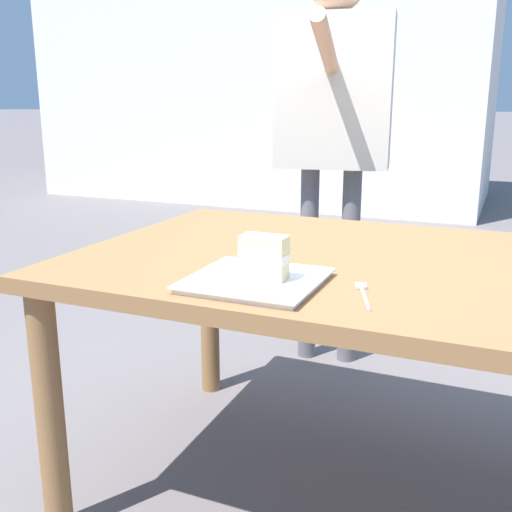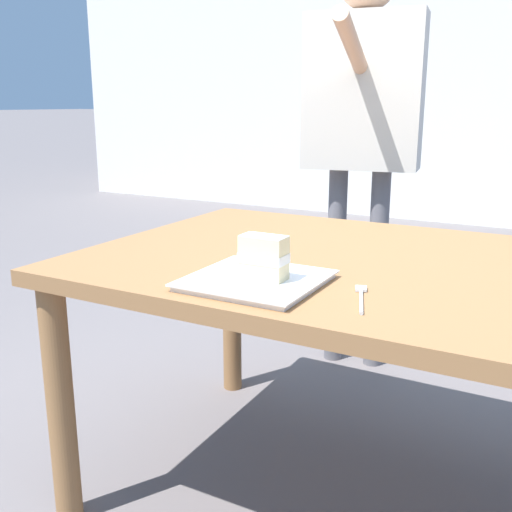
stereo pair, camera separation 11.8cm
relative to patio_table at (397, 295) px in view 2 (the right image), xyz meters
name	(u,v)px [view 2 (the right image)]	position (x,y,z in m)	size (l,w,h in m)	color
ground_plane	(384,509)	(0.00, 0.00, -0.62)	(160.00, 160.00, 0.00)	slate
patio_table	(397,295)	(0.00, 0.00, 0.00)	(1.59, 0.98, 0.70)	olive
dessert_plate	(256,281)	(-0.23, -0.31, 0.09)	(0.28, 0.28, 0.02)	white
cake_slice	(264,257)	(-0.21, -0.31, 0.14)	(0.10, 0.06, 0.09)	beige
dessert_fork	(361,297)	(0.01, -0.30, 0.08)	(0.07, 0.17, 0.01)	silver
diner_person	(363,100)	(-0.41, 0.89, 0.47)	(0.47, 0.60, 1.63)	slate
patio_building	(319,86)	(-2.46, 5.33, 0.66)	(4.94, 2.27, 2.54)	silver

